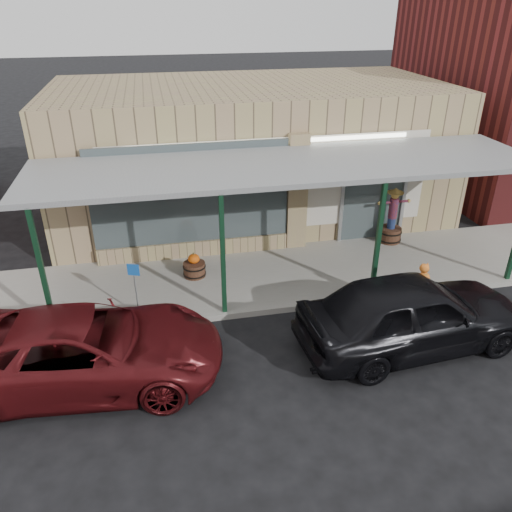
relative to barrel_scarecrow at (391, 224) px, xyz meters
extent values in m
plane|color=black|center=(-3.50, -4.80, -0.71)|extent=(120.00, 120.00, 0.00)
cube|color=gray|center=(-3.50, -1.20, -0.63)|extent=(40.00, 3.20, 0.15)
cube|color=#957A5B|center=(-3.50, 3.40, 1.39)|extent=(12.00, 6.00, 4.20)
cube|color=#434F52|center=(-5.70, 0.25, 1.19)|extent=(5.20, 0.06, 2.80)
cube|color=#434F52|center=(-0.50, 0.38, 0.79)|extent=(1.80, 0.06, 2.80)
cube|color=#957A5B|center=(-2.80, 0.30, 0.99)|extent=(0.55, 0.30, 3.40)
cube|color=#957A5B|center=(-5.70, 0.30, -0.36)|extent=(5.20, 0.30, 0.50)
cube|color=beige|center=(-3.50, 0.37, 1.29)|extent=(9.00, 0.02, 2.60)
cube|color=white|center=(-3.50, 0.34, 2.49)|extent=(7.50, 0.03, 0.10)
cube|color=slate|center=(-3.50, -1.20, 2.34)|extent=(12.00, 3.00, 0.12)
cube|color=#10321E|center=(-9.00, -2.65, 0.84)|extent=(0.10, 0.10, 2.95)
cube|color=#10321E|center=(-5.30, -2.65, 0.84)|extent=(0.10, 0.10, 2.95)
cube|color=#10321E|center=(-1.70, -2.65, 0.84)|extent=(0.10, 0.10, 2.95)
cylinder|color=#4B2F1E|center=(0.00, 0.00, -0.35)|extent=(0.72, 0.72, 0.43)
cylinder|color=navy|center=(0.00, 0.00, 0.03)|extent=(0.27, 0.27, 0.32)
cylinder|color=maroon|center=(0.00, 0.00, 0.48)|extent=(0.29, 0.29, 0.58)
sphere|color=#DD9F55|center=(0.00, 0.00, 0.88)|extent=(0.23, 0.23, 0.23)
cone|color=#DD9F55|center=(0.00, 0.00, 1.02)|extent=(0.38, 0.38, 0.15)
cylinder|color=#4B2F1E|center=(-5.81, -0.88, -0.37)|extent=(0.60, 0.60, 0.37)
ellipsoid|color=#D84C0D|center=(-5.81, -0.88, -0.06)|extent=(0.30, 0.30, 0.24)
cylinder|color=#4C471E|center=(-5.81, -0.88, 0.08)|extent=(0.04, 0.04, 0.06)
cylinder|color=gray|center=(-7.22, -2.40, -0.04)|extent=(0.04, 0.04, 1.03)
cube|color=#1753B1|center=(-7.22, -2.40, 0.61)|extent=(0.26, 0.11, 0.27)
imported|color=black|center=(-1.67, -4.49, 0.11)|extent=(4.92, 2.29, 1.63)
ellipsoid|color=orange|center=(-1.06, -3.73, 0.39)|extent=(0.29, 0.24, 0.37)
sphere|color=orange|center=(-1.06, -3.69, 0.65)|extent=(0.21, 0.21, 0.21)
cylinder|color=#166527|center=(-1.06, -3.73, 0.54)|extent=(0.14, 0.14, 0.02)
imported|color=#511013|center=(-8.16, -4.21, 0.01)|extent=(5.33, 2.82, 1.43)
camera|label=1|loc=(-6.54, -12.15, 5.88)|focal=35.00mm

